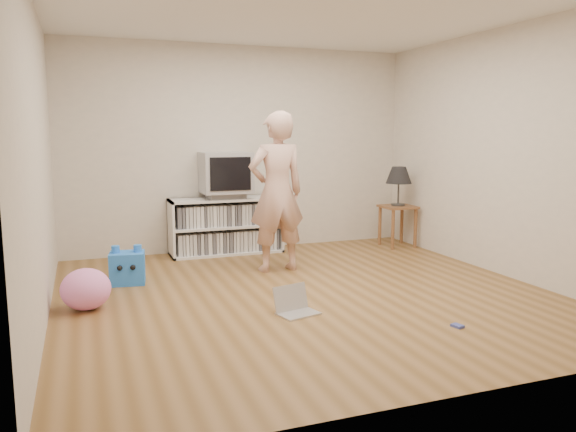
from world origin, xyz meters
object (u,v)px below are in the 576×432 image
Objects in this scene: dvd_deck at (226,195)px; media_unit at (226,226)px; plush_pink at (86,289)px; laptop at (294,306)px; side_table at (398,216)px; crt_tv at (225,172)px; table_lamp at (399,176)px; plush_blue at (127,267)px; person at (277,192)px.

media_unit is at bearing 90.00° from dvd_deck.
plush_pink is (-1.69, -1.83, -0.17)m from media_unit.
laptop is 0.91× the size of plush_pink.
crt_tv is at bearing 170.75° from side_table.
plush_pink is at bearing -132.96° from crt_tv.
dvd_deck reaches higher than plush_pink.
plush_blue is at bearing -168.77° from table_lamp.
crt_tv is at bearing 47.04° from plush_pink.
person is (0.31, -1.06, 0.13)m from dvd_deck.
table_lamp reaches higher than side_table.
plush_pink is at bearing -132.91° from dvd_deck.
person is (-1.94, -0.69, 0.45)m from side_table.
person is at bearing -74.18° from media_unit.
person is at bearing -73.91° from crt_tv.
laptop is 1.92m from plush_blue.
plush_blue is (-1.29, -1.07, -0.85)m from crt_tv.
person is at bearing -160.35° from side_table.
media_unit is 0.39m from dvd_deck.
side_table is at bearing -9.34° from dvd_deck.
media_unit is 2.55× the size of side_table.
side_table is 4.20m from plush_pink.
crt_tv is 1.11m from person.
side_table is 0.53m from table_lamp.
crt_tv reaches higher than media_unit.
plush_blue reaches higher than plush_pink.
crt_tv is 1.53× the size of plush_blue.
table_lamp is 2.07m from person.
dvd_deck is at bearing 47.09° from plush_pink.
person is (0.31, -1.08, 0.52)m from media_unit.
side_table is (2.25, -0.37, -0.60)m from crt_tv.
table_lamp is at bearing -9.34° from dvd_deck.
crt_tv reaches higher than dvd_deck.
side_table is at bearing -9.72° from media_unit.
laptop is at bearing -23.22° from plush_pink.
plush_blue is 0.85m from plush_pink.
person is at bearing -160.35° from table_lamp.
side_table is at bearing -9.25° from crt_tv.
plush_pink is (-3.94, -1.45, -0.24)m from side_table.
person is at bearing -73.96° from dvd_deck.
laptop is 1.80m from plush_pink.
person is (0.31, -1.06, -0.15)m from crt_tv.
table_lamp is at bearing 20.17° from plush_pink.
media_unit is at bearing 47.33° from plush_pink.
crt_tv is 2.28m from table_lamp.
dvd_deck is at bearing 90.00° from crt_tv.
crt_tv is at bearing -90.00° from media_unit.
plush_blue is (-1.29, -1.09, -0.18)m from media_unit.
dvd_deck is at bearing 170.66° from table_lamp.
plush_blue is (-3.54, -0.70, -0.25)m from side_table.
dvd_deck is 1.12m from person.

